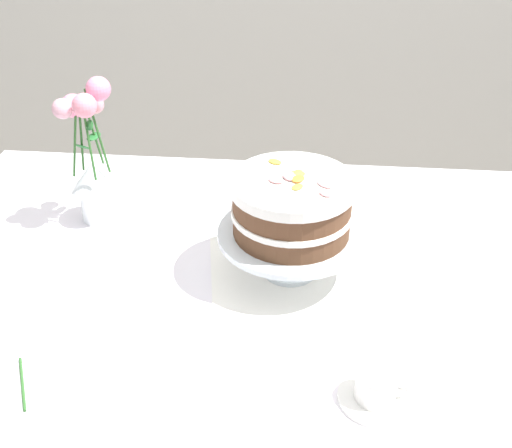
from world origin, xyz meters
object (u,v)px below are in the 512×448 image
object	(u,v)px
cake_stand	(291,238)
layer_cake	(292,206)
flower_vase	(91,159)
teacup	(376,388)
dining_table	(233,314)

from	to	relation	value
cake_stand	layer_cake	distance (m)	0.08
flower_vase	teacup	size ratio (longest dim) A/B	2.89
dining_table	cake_stand	size ratio (longest dim) A/B	4.83
layer_cake	teacup	distance (m)	0.38
layer_cake	flower_vase	world-z (taller)	flower_vase
cake_stand	layer_cake	bearing A→B (deg)	17.80
cake_stand	teacup	size ratio (longest dim) A/B	2.47
cake_stand	teacup	distance (m)	0.36
dining_table	flower_vase	size ratio (longest dim) A/B	4.12
cake_stand	flower_vase	xyz separation A→B (m)	(-0.45, 0.16, 0.07)
dining_table	teacup	size ratio (longest dim) A/B	11.90
flower_vase	teacup	world-z (taller)	flower_vase
teacup	dining_table	bearing A→B (deg)	132.54
layer_cake	teacup	bearing A→B (deg)	-65.00
layer_cake	teacup	xyz separation A→B (m)	(0.15, -0.33, -0.13)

